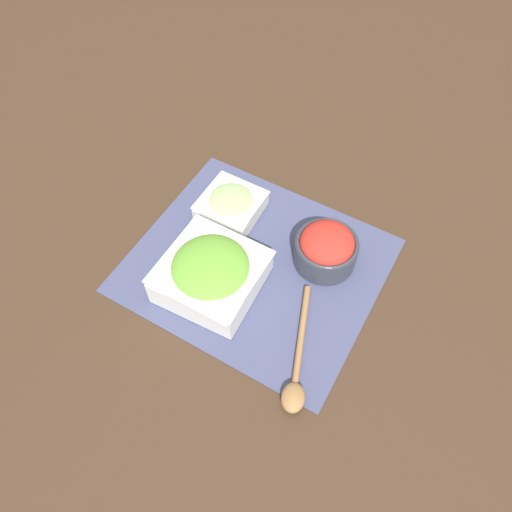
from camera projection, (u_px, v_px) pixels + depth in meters
The scene contains 6 objects.
ground_plane at pixel (256, 265), 1.02m from camera, with size 3.00×3.00×0.00m, color #422D1E.
placemat at pixel (256, 265), 1.02m from camera, with size 0.49×0.42×0.00m.
tomato_bowl at pixel (326, 248), 0.99m from camera, with size 0.13×0.13×0.09m.
cucumber_bowl at pixel (231, 204), 1.07m from camera, with size 0.13×0.13×0.05m.
lettuce_bowl at pixel (211, 273), 0.96m from camera, with size 0.19×0.19×0.09m.
wooden_spoon at pixel (296, 374), 0.88m from camera, with size 0.11×0.25×0.02m.
Camera 1 is at (-0.28, 0.48, 0.86)m, focal length 35.00 mm.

